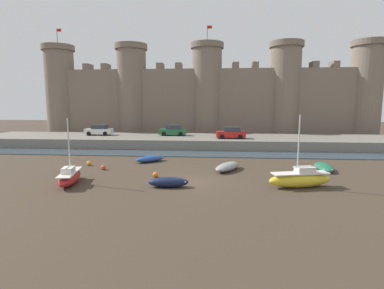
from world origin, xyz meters
TOP-DOWN VIEW (x-y plane):
  - ground_plane at (0.00, 0.00)m, footprint 160.00×160.00m
  - water_channel at (0.00, 13.25)m, footprint 80.00×4.50m
  - quay_road at (0.00, 20.50)m, footprint 67.77×10.00m
  - castle at (-0.00, 31.71)m, footprint 61.71×5.94m
  - sailboat_foreground_right at (-9.82, -1.37)m, footprint 2.15×4.59m
  - rowboat_near_channel_left at (-1.78, -1.61)m, footprint 3.19×1.31m
  - sailboat_near_channel_right at (8.36, -0.80)m, footprint 5.17×2.46m
  - rowboat_midflat_right at (2.97, 4.44)m, footprint 3.14×4.08m
  - rowboat_foreground_centre at (-5.37, 7.97)m, footprint 3.36×3.07m
  - rowboat_midflat_centre at (12.26, 5.49)m, footprint 1.85×3.97m
  - mooring_buoy_off_centre at (-3.39, 1.32)m, footprint 0.48×0.48m
  - mooring_buoy_mid_mud at (-9.05, 3.81)m, footprint 0.48×0.48m
  - mooring_buoy_near_shore at (-11.29, 5.61)m, footprint 0.48×0.48m
  - car_quay_east at (-16.40, 21.22)m, footprint 4.15×1.98m
  - car_quay_centre_east at (3.92, 18.76)m, footprint 4.15×1.98m
  - car_quay_centre_west at (-4.86, 21.76)m, footprint 4.15×1.98m

SIDE VIEW (x-z plane):
  - ground_plane at x=0.00m, z-range 0.00..0.00m
  - water_channel at x=0.00m, z-range 0.00..0.10m
  - mooring_buoy_near_shore at x=-11.29m, z-range 0.00..0.48m
  - mooring_buoy_mid_mud at x=-9.05m, z-range 0.00..0.48m
  - mooring_buoy_off_centre at x=-3.39m, z-range 0.00..0.48m
  - rowboat_midflat_centre at x=12.26m, z-range 0.02..0.62m
  - rowboat_foreground_centre at x=-5.37m, z-range 0.02..0.70m
  - rowboat_midflat_right at x=2.97m, z-range 0.02..0.78m
  - rowboat_near_channel_left at x=-1.78m, z-range 0.02..0.81m
  - sailboat_foreground_right at x=-9.82m, z-range -2.06..3.24m
  - sailboat_near_channel_right at x=8.36m, z-range -2.13..3.47m
  - quay_road at x=0.00m, z-range 0.00..1.40m
  - car_quay_east at x=-16.40m, z-range 1.37..2.99m
  - car_quay_centre_east at x=3.92m, z-range 1.37..2.99m
  - car_quay_centre_west at x=-4.86m, z-range 1.37..2.99m
  - castle at x=0.00m, z-range -2.42..17.59m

